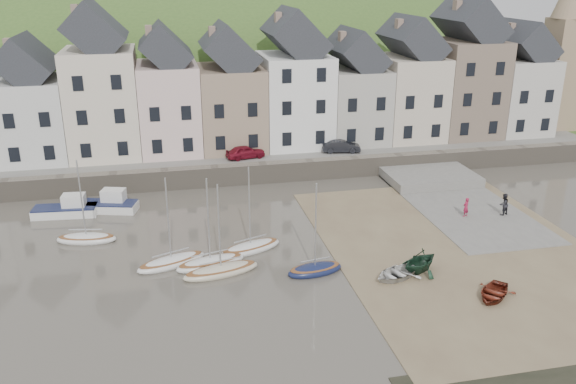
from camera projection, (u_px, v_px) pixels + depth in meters
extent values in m
plane|color=#484339|center=(307.00, 266.00, 39.00)|extent=(160.00, 160.00, 0.00)
cube|color=#3D5D25|center=(240.00, 133.00, 68.06)|extent=(90.00, 30.00, 1.50)
cube|color=slate|center=(256.00, 155.00, 57.25)|extent=(70.00, 7.00, 0.10)
cube|color=slate|center=(263.00, 173.00, 54.27)|extent=(70.00, 1.20, 1.80)
cube|color=brown|center=(461.00, 250.00, 41.16)|extent=(18.00, 26.00, 0.06)
cube|color=slate|center=(460.00, 204.00, 49.27)|extent=(8.00, 18.00, 0.12)
ellipsoid|color=#3D5D25|center=(191.00, 202.00, 99.26)|extent=(134.40, 84.00, 84.00)
cube|color=silver|center=(37.00, 119.00, 55.21)|extent=(5.80, 8.00, 7.50)
cube|color=gray|center=(8.00, 46.00, 52.60)|extent=(0.60, 0.90, 1.40)
cube|color=beige|center=(104.00, 103.00, 55.99)|extent=(6.40, 8.00, 10.00)
cube|color=gray|center=(75.00, 12.00, 52.81)|extent=(0.60, 0.90, 1.40)
cube|color=beige|center=(170.00, 108.00, 57.44)|extent=(5.60, 8.00, 8.50)
cube|color=gray|center=(149.00, 33.00, 54.70)|extent=(0.60, 0.90, 1.40)
cube|color=gray|center=(231.00, 108.00, 58.70)|extent=(6.20, 8.00, 8.00)
cube|color=gray|center=(212.00, 34.00, 55.92)|extent=(0.60, 0.90, 1.40)
cube|color=white|center=(295.00, 100.00, 59.80)|extent=(6.60, 8.00, 9.00)
cube|color=gray|center=(278.00, 20.00, 56.75)|extent=(0.60, 0.90, 1.40)
cube|color=#A9A69B|center=(354.00, 105.00, 61.30)|extent=(5.80, 8.00, 7.50)
cube|color=gray|center=(342.00, 39.00, 58.69)|extent=(0.60, 0.90, 1.40)
cube|color=beige|center=(408.00, 97.00, 62.30)|extent=(6.00, 8.00, 8.50)
cube|color=gray|center=(399.00, 26.00, 59.47)|extent=(0.60, 0.90, 1.40)
cube|color=#766555|center=(463.00, 88.00, 63.27)|extent=(6.40, 8.00, 10.00)
cube|color=gray|center=(457.00, 7.00, 60.10)|extent=(0.60, 0.90, 1.40)
cube|color=beige|center=(514.00, 95.00, 64.84)|extent=(5.80, 8.00, 8.00)
cube|color=gray|center=(510.00, 30.00, 62.14)|extent=(0.60, 0.90, 1.40)
cube|color=#997F60|center=(561.00, 75.00, 65.21)|extent=(3.50, 3.50, 12.00)
ellipsoid|color=silver|center=(87.00, 239.00, 42.42)|extent=(4.45, 2.21, 0.84)
ellipsoid|color=brown|center=(86.00, 236.00, 42.35)|extent=(4.09, 2.01, 0.20)
cylinder|color=#B2B5B7|center=(81.00, 199.00, 41.35)|extent=(0.10, 0.10, 5.60)
cylinder|color=#B2B5B7|center=(85.00, 230.00, 42.16)|extent=(2.32, 0.48, 0.08)
ellipsoid|color=silver|center=(171.00, 263.00, 39.00)|extent=(4.95, 3.16, 0.84)
ellipsoid|color=brown|center=(171.00, 260.00, 38.92)|extent=(4.55, 2.89, 0.20)
cylinder|color=#B2B5B7|center=(168.00, 219.00, 37.92)|extent=(0.10, 0.10, 5.60)
cylinder|color=#B2B5B7|center=(171.00, 252.00, 38.74)|extent=(2.44, 1.05, 0.08)
ellipsoid|color=beige|center=(221.00, 271.00, 37.87)|extent=(5.22, 2.57, 0.84)
ellipsoid|color=brown|center=(221.00, 268.00, 37.79)|extent=(4.80, 2.35, 0.20)
cylinder|color=#B2B5B7|center=(219.00, 227.00, 36.79)|extent=(0.10, 0.10, 5.60)
cylinder|color=#B2B5B7|center=(221.00, 261.00, 37.61)|extent=(2.71, 0.69, 0.08)
ellipsoid|color=silver|center=(211.00, 263.00, 38.90)|extent=(4.89, 2.61, 0.84)
ellipsoid|color=brown|center=(210.00, 260.00, 38.83)|extent=(4.49, 2.38, 0.20)
cylinder|color=#B2B5B7|center=(208.00, 220.00, 37.83)|extent=(0.10, 0.10, 5.60)
cylinder|color=#B2B5B7|center=(210.00, 253.00, 38.64)|extent=(2.50, 0.72, 0.08)
ellipsoid|color=silver|center=(251.00, 248.00, 41.02)|extent=(4.82, 3.02, 0.84)
ellipsoid|color=brown|center=(250.00, 245.00, 40.94)|extent=(4.43, 2.76, 0.20)
cylinder|color=#B2B5B7|center=(249.00, 207.00, 39.94)|extent=(0.10, 0.10, 5.60)
cylinder|color=#B2B5B7|center=(250.00, 238.00, 40.76)|extent=(2.39, 0.96, 0.08)
ellipsoid|color=#151C41|center=(315.00, 270.00, 38.01)|extent=(3.89, 2.09, 0.84)
ellipsoid|color=brown|center=(315.00, 267.00, 37.94)|extent=(3.57, 1.90, 0.20)
cylinder|color=#B2B5B7|center=(316.00, 226.00, 36.93)|extent=(0.10, 0.10, 5.60)
cylinder|color=#B2B5B7|center=(315.00, 260.00, 37.75)|extent=(2.02, 0.41, 0.08)
cube|color=silver|center=(65.00, 212.00, 46.91)|extent=(5.05, 2.13, 0.70)
cube|color=#151C41|center=(65.00, 207.00, 46.78)|extent=(4.96, 2.17, 0.08)
cube|color=silver|center=(74.00, 200.00, 46.82)|extent=(1.82, 1.35, 1.00)
cube|color=silver|center=(105.00, 207.00, 47.85)|extent=(5.41, 3.02, 0.70)
cube|color=#151C41|center=(104.00, 203.00, 47.72)|extent=(5.33, 3.04, 0.08)
cube|color=silver|center=(114.00, 195.00, 47.89)|extent=(2.06, 1.64, 1.00)
imported|color=silver|center=(396.00, 273.00, 37.23)|extent=(3.85, 3.36, 0.67)
imported|color=#163322|center=(420.00, 261.00, 37.86)|extent=(3.81, 3.64, 1.56)
imported|color=maroon|center=(493.00, 293.00, 34.98)|extent=(3.69, 3.68, 0.63)
imported|color=maroon|center=(466.00, 207.00, 46.35)|extent=(0.66, 0.56, 1.54)
imported|color=black|center=(504.00, 204.00, 46.59)|extent=(1.03, 0.91, 1.76)
imported|color=maroon|center=(245.00, 152.00, 55.86)|extent=(3.90, 2.20, 1.25)
imported|color=black|center=(341.00, 146.00, 57.72)|extent=(3.87, 1.96, 1.22)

